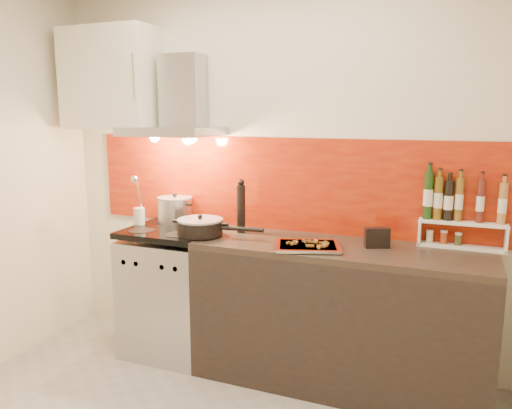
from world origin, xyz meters
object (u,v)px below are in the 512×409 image
at_px(saute_pan, 201,227).
at_px(pepper_mill, 241,207).
at_px(stock_pot, 175,209).
at_px(counter, 338,315).
at_px(baking_tray, 308,246).
at_px(range_stove, 174,292).

xyz_separation_m(saute_pan, pepper_mill, (0.20, 0.20, 0.12)).
xyz_separation_m(stock_pot, pepper_mill, (0.57, -0.08, 0.07)).
relative_size(counter, baking_tray, 3.85).
height_order(range_stove, stock_pot, stock_pot).
distance_m(range_stove, baking_tray, 1.14).
bearing_deg(range_stove, stock_pot, 113.40).
distance_m(saute_pan, pepper_mill, 0.31).
distance_m(range_stove, saute_pan, 0.60).
xyz_separation_m(stock_pot, baking_tray, (1.10, -0.30, -0.09)).
height_order(stock_pot, baking_tray, stock_pot).
relative_size(pepper_mill, baking_tray, 0.79).
distance_m(saute_pan, baking_tray, 0.74).
xyz_separation_m(stock_pot, saute_pan, (0.36, -0.27, -0.04)).
bearing_deg(pepper_mill, baking_tray, -22.65).
xyz_separation_m(pepper_mill, baking_tray, (0.54, -0.22, -0.16)).
xyz_separation_m(range_stove, saute_pan, (0.29, -0.09, 0.52)).
xyz_separation_m(saute_pan, baking_tray, (0.74, -0.03, -0.05)).
distance_m(stock_pot, pepper_mill, 0.58).
relative_size(counter, saute_pan, 3.07).
height_order(counter, saute_pan, saute_pan).
height_order(counter, pepper_mill, pepper_mill).
height_order(counter, baking_tray, baking_tray).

